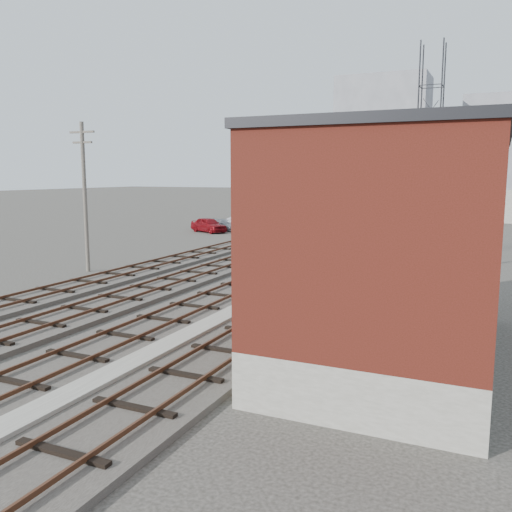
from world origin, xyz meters
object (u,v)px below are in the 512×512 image
Objects in this scene: car_silver at (241,224)px; site_trailer at (298,217)px; switch_stand at (309,242)px; car_red at (209,225)px; signal_mast at (244,298)px; car_grey at (223,225)px.

site_trailer is at bearing -20.35° from car_silver.
car_red reaches higher than switch_stand.
site_trailer is at bearing 107.99° from signal_mast.
car_silver is 1.99m from car_grey.
signal_mast is 40.38m from car_red.
switch_stand is 0.28× the size of car_red.
site_trailer is 1.38× the size of car_silver.
switch_stand is at bearing -110.81° from car_grey.
car_silver is at bearing -105.60° from site_trailer.
site_trailer reaches higher than car_silver.
car_grey is at bearing 118.68° from signal_mast.
signal_mast is 45.88m from site_trailer.
signal_mast reaches higher than car_silver.
signal_mast is 27.57m from switch_stand.
car_grey is at bearing -112.20° from site_trailer.
car_grey is (-6.03, -6.73, -0.57)m from site_trailer.
car_red is at bearing -106.23° from site_trailer.
site_trailer is (-7.13, 17.02, 0.58)m from switch_stand.
site_trailer is 1.44× the size of car_grey.
site_trailer is at bearing 119.00° from switch_stand.
site_trailer reaches higher than car_grey.
car_silver is at bearing 141.92° from switch_stand.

